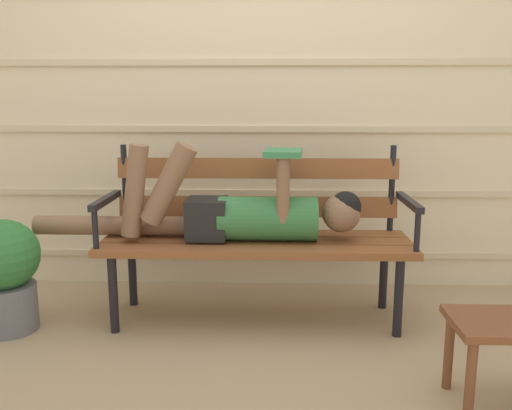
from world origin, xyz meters
TOP-DOWN VIEW (x-y plane):
  - ground_plane at (0.00, 0.00)m, footprint 12.00×12.00m
  - house_siding at (0.00, 0.78)m, footprint 4.77×0.08m
  - park_bench at (0.00, 0.26)m, footprint 1.56×0.48m
  - reclining_person at (-0.09, 0.19)m, footprint 1.67×0.26m
  - footstool at (0.93, -0.58)m, footprint 0.39×0.30m
  - potted_plant at (-1.22, 0.02)m, footprint 0.34×0.34m

SIDE VIEW (x-z plane):
  - ground_plane at x=0.00m, z-range 0.00..0.00m
  - footstool at x=0.93m, z-range 0.10..0.44m
  - potted_plant at x=-1.22m, z-range 0.02..0.58m
  - park_bench at x=0.00m, z-range 0.03..0.92m
  - reclining_person at x=-0.09m, z-range 0.32..0.82m
  - house_siding at x=0.00m, z-range 0.00..2.28m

